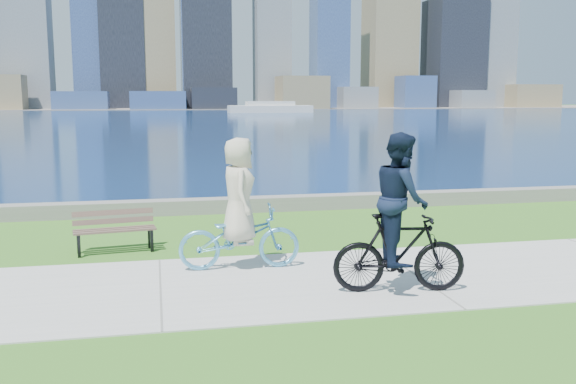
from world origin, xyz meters
The scene contains 9 objects.
ground centered at (0.00, 0.00, 0.00)m, with size 320.00×320.00×0.00m, color #30671B.
concrete_path centered at (0.00, 0.00, 0.01)m, with size 80.00×3.50×0.02m, color #AFAFAA.
seawall centered at (0.00, 6.20, 0.17)m, with size 90.00×0.50×0.35m, color slate.
bay_water centered at (0.00, 72.00, 0.00)m, with size 320.00×131.00×0.01m, color #0C2551.
far_shore centered at (0.00, 130.00, 0.06)m, with size 320.00×30.00×0.12m, color slate.
ferry_far centered at (18.41, 93.50, 0.76)m, with size 13.47×3.85×1.83m.
park_bench centered at (-0.79, 2.61, 0.46)m, with size 1.52×0.70×0.76m.
cyclist_woman centered at (1.30, 0.92, 0.83)m, with size 0.77×2.02×2.17m.
cyclist_man centered at (3.41, -0.82, 1.00)m, with size 0.85×1.99×2.33m.
Camera 1 is at (-0.01, -9.35, 2.87)m, focal length 40.00 mm.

